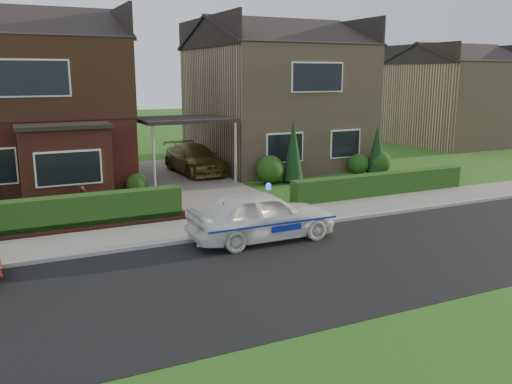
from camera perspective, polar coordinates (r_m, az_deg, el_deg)
ground at (r=13.51m, az=7.65°, el=-7.42°), size 120.00×120.00×0.00m
road at (r=13.51m, az=7.65°, el=-7.42°), size 60.00×6.00×0.02m
kerb at (r=15.99m, az=1.65°, el=-3.94°), size 60.00×0.16×0.12m
sidewalk at (r=16.90m, az=0.01°, el=-3.08°), size 60.00×2.00×0.10m
grass_verge at (r=10.09m, az=24.00°, el=-15.57°), size 60.00×4.00×0.01m
driveway at (r=23.14m, az=-7.42°, el=1.06°), size 3.80×12.00×0.12m
house_left at (r=24.52m, az=-23.03°, el=9.66°), size 7.50×9.53×7.25m
house_right at (r=27.75m, az=1.97°, el=10.51°), size 7.50×8.06×7.25m
carport_link at (r=22.74m, az=-7.57°, el=7.47°), size 3.80×3.00×2.77m
dwarf_wall at (r=16.51m, az=-20.39°, el=-3.78°), size 7.70×0.25×0.36m
hedge_left at (r=16.71m, az=-20.40°, el=-4.24°), size 7.50×0.55×0.90m
hedge_right at (r=20.98m, az=12.91°, el=-0.49°), size 7.50×0.55×0.80m
shrub_left_mid at (r=20.48m, az=-16.61°, el=0.89°), size 1.32×1.32×1.32m
shrub_left_near at (r=21.12m, az=-12.43°, el=0.78°), size 0.84×0.84×0.84m
shrub_right_near at (r=22.81m, az=1.48°, el=2.37°), size 1.20×1.20×1.20m
shrub_right_mid at (r=25.31m, az=10.69°, el=2.88°), size 0.96×0.96×0.96m
shrub_right_far at (r=25.67m, az=12.89°, el=3.05°), size 1.08×1.08×1.08m
conifer_a at (r=22.99m, az=3.94°, el=4.20°), size 0.90×0.90×2.60m
conifer_b at (r=25.47m, az=12.60°, el=4.27°), size 0.90×0.90×2.20m
neighbour_right at (r=37.99m, az=20.03°, el=8.66°), size 6.50×7.00×5.20m
police_car at (r=14.98m, az=0.60°, el=-2.52°), size 3.78×4.11×1.57m
driveway_car at (r=24.86m, az=-6.47°, el=3.50°), size 1.96×4.47×1.28m
potted_plant_a at (r=17.28m, az=-16.36°, el=-2.02°), size 0.48×0.37×0.81m
potted_plant_c at (r=19.40m, az=-17.83°, el=-0.53°), size 0.53×0.53×0.84m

